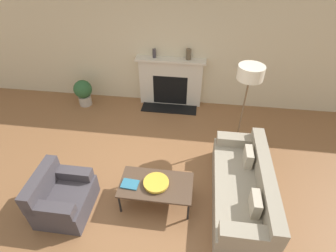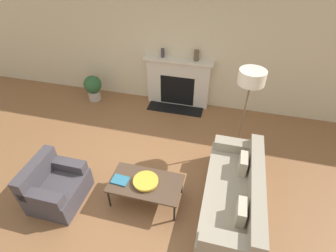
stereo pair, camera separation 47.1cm
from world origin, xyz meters
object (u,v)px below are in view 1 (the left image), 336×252
(mantel_vase_center_left, at_px, (188,54))
(book, at_px, (130,184))
(armchair_near, at_px, (62,197))
(potted_plant, at_px, (83,91))
(mantel_vase_left, at_px, (154,53))
(bowl, at_px, (156,183))
(floor_lamp, at_px, (249,82))
(coffee_table, at_px, (156,185))
(couch, at_px, (244,188))
(fireplace, at_px, (171,83))

(mantel_vase_center_left, bearing_deg, book, -102.26)
(armchair_near, distance_m, book, 1.06)
(potted_plant, bearing_deg, mantel_vase_left, 11.69)
(mantel_vase_left, distance_m, potted_plant, 1.96)
(bowl, xyz_separation_m, floor_lamp, (1.36, 1.50, 1.03))
(coffee_table, distance_m, floor_lamp, 2.30)
(mantel_vase_center_left, bearing_deg, mantel_vase_left, 180.00)
(armchair_near, xyz_separation_m, potted_plant, (-0.80, 2.91, 0.08))
(bowl, bearing_deg, mantel_vase_left, 99.93)
(couch, distance_m, floor_lamp, 1.76)
(potted_plant, bearing_deg, book, -55.43)
(couch, bearing_deg, book, -81.45)
(couch, distance_m, mantel_vase_center_left, 3.11)
(couch, bearing_deg, mantel_vase_left, -145.40)
(couch, height_order, bowl, couch)
(book, bearing_deg, bowl, 12.35)
(fireplace, xyz_separation_m, potted_plant, (-2.08, -0.34, -0.21))
(fireplace, height_order, couch, fireplace)
(floor_lamp, relative_size, mantel_vase_left, 9.06)
(mantel_vase_left, bearing_deg, mantel_vase_center_left, 0.00)
(armchair_near, height_order, potted_plant, armchair_near)
(couch, bearing_deg, floor_lamp, -179.69)
(fireplace, height_order, bowl, fireplace)
(bowl, height_order, book, bowl)
(fireplace, height_order, potted_plant, fireplace)
(coffee_table, height_order, bowl, bowl)
(coffee_table, xyz_separation_m, book, (-0.40, -0.06, 0.04))
(potted_plant, bearing_deg, couch, -33.49)
(mantel_vase_center_left, xyz_separation_m, potted_plant, (-2.47, -0.35, -0.93))
(book, bearing_deg, coffee_table, 12.33)
(floor_lamp, height_order, potted_plant, floor_lamp)
(bowl, relative_size, potted_plant, 0.61)
(armchair_near, bearing_deg, mantel_vase_left, -15.48)
(bowl, xyz_separation_m, mantel_vase_center_left, (0.25, 2.93, 0.84))
(couch, bearing_deg, fireplace, -150.94)
(armchair_near, xyz_separation_m, floor_lamp, (2.78, 1.83, 1.19))
(mantel_vase_center_left, bearing_deg, floor_lamp, -52.24)
(couch, distance_m, bowl, 1.39)
(armchair_near, relative_size, potted_plant, 1.31)
(coffee_table, height_order, book, book)
(book, height_order, potted_plant, potted_plant)
(couch, xyz_separation_m, bowl, (-1.37, -0.20, 0.17))
(book, xyz_separation_m, mantel_vase_left, (-0.11, 2.99, 0.85))
(fireplace, bearing_deg, mantel_vase_left, 177.83)
(coffee_table, xyz_separation_m, mantel_vase_center_left, (0.25, 2.93, 0.91))
(armchair_near, relative_size, floor_lamp, 0.48)
(mantel_vase_center_left, bearing_deg, fireplace, -177.92)
(fireplace, relative_size, book, 5.90)
(coffee_table, xyz_separation_m, potted_plant, (-2.21, 2.58, -0.02))
(fireplace, bearing_deg, armchair_near, -111.45)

